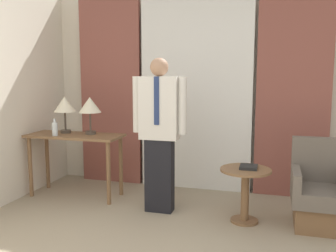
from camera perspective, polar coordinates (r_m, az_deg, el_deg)
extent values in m
cube|color=silver|center=(5.13, 4.52, 5.63)|extent=(10.00, 0.06, 2.70)
cube|color=white|center=(5.01, 4.21, 4.89)|extent=(1.49, 0.06, 2.58)
cube|color=brown|center=(5.40, -8.76, 5.05)|extent=(0.89, 0.06, 2.58)
cube|color=brown|center=(4.90, 18.50, 4.43)|extent=(0.89, 0.06, 2.58)
cube|color=brown|center=(4.87, -14.02, -1.44)|extent=(1.20, 0.49, 0.03)
cylinder|color=brown|center=(5.09, -20.24, -5.88)|extent=(0.05, 0.05, 0.77)
cylinder|color=brown|center=(4.54, -9.06, -7.12)|extent=(0.05, 0.05, 0.77)
cylinder|color=brown|center=(5.38, -17.91, -5.02)|extent=(0.05, 0.05, 0.77)
cylinder|color=brown|center=(4.87, -7.20, -6.05)|extent=(0.05, 0.05, 0.77)
cylinder|color=#4C4238|center=(5.02, -15.33, -0.79)|extent=(0.13, 0.13, 0.04)
cylinder|color=#4C4238|center=(5.00, -15.39, 0.77)|extent=(0.02, 0.02, 0.24)
cone|color=beige|center=(4.98, -15.48, 3.22)|extent=(0.28, 0.28, 0.19)
cylinder|color=#4C4238|center=(4.85, -11.70, -0.99)|extent=(0.13, 0.13, 0.04)
cylinder|color=#4C4238|center=(4.83, -11.75, 0.63)|extent=(0.02, 0.02, 0.24)
cone|color=beige|center=(4.81, -11.82, 3.18)|extent=(0.28, 0.28, 0.19)
cylinder|color=silver|center=(4.84, -16.86, -0.44)|extent=(0.07, 0.07, 0.17)
cylinder|color=silver|center=(4.82, -16.91, 0.81)|extent=(0.03, 0.03, 0.05)
cube|color=black|center=(4.27, -1.29, -7.52)|extent=(0.31, 0.16, 0.83)
cube|color=silver|center=(4.14, -1.33, 2.74)|extent=(0.43, 0.19, 0.70)
cube|color=navy|center=(4.03, -1.77, 3.84)|extent=(0.06, 0.01, 0.52)
cylinder|color=silver|center=(4.22, -4.74, 3.30)|extent=(0.09, 0.09, 0.63)
cylinder|color=silver|center=(4.06, 2.22, 3.14)|extent=(0.09, 0.09, 0.63)
sphere|color=tan|center=(4.12, -1.35, 8.97)|extent=(0.20, 0.20, 0.20)
cube|color=brown|center=(4.21, 21.89, -12.49)|extent=(0.46, 0.51, 0.26)
cube|color=#665B51|center=(4.14, 22.05, -9.77)|extent=(0.54, 0.60, 0.16)
cube|color=#665B51|center=(4.31, 21.92, -4.72)|extent=(0.54, 0.10, 0.47)
cube|color=#665B51|center=(4.07, 18.92, -7.41)|extent=(0.08, 0.60, 0.18)
cylinder|color=brown|center=(4.18, 11.54, -13.92)|extent=(0.29, 0.29, 0.02)
cylinder|color=brown|center=(4.09, 11.64, -10.49)|extent=(0.09, 0.09, 0.55)
cylinder|color=brown|center=(4.01, 11.76, -6.58)|extent=(0.53, 0.53, 0.02)
cube|color=black|center=(4.03, 12.18, -6.11)|extent=(0.18, 0.21, 0.03)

